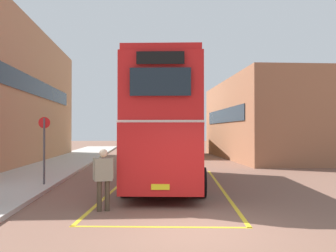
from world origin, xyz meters
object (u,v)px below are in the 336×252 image
at_px(double_decker_bus, 167,124).
at_px(pedestrian_boarding, 103,175).
at_px(single_deck_bus, 182,138).
at_px(bus_stop_sign, 44,144).

distance_m(double_decker_bus, pedestrian_boarding, 6.01).
xyz_separation_m(single_deck_bus, pedestrian_boarding, (-4.66, -24.17, -0.65)).
bearing_deg(single_deck_bus, bus_stop_sign, -110.71).
height_order(single_deck_bus, pedestrian_boarding, single_deck_bus).
distance_m(double_decker_bus, bus_stop_sign, 4.96).
xyz_separation_m(pedestrian_boarding, bus_stop_sign, (-2.73, 4.62, 0.73)).
bearing_deg(single_deck_bus, pedestrian_boarding, -100.91).
bearing_deg(double_decker_bus, bus_stop_sign, -170.59).
bearing_deg(bus_stop_sign, double_decker_bus, 9.41).
height_order(double_decker_bus, single_deck_bus, double_decker_bus).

